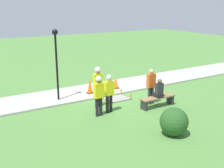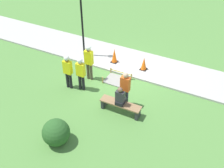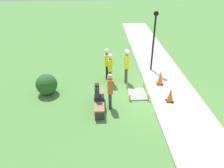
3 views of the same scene
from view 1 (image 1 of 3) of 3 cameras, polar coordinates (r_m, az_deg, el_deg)
name	(u,v)px [view 1 (image 1 of 3)]	position (r m, az deg, el deg)	size (l,w,h in m)	color
ground_plane	(112,96)	(14.81, -0.07, -2.49)	(60.00, 60.00, 0.00)	#51843D
sidewalk	(100,89)	(15.82, -2.39, -1.11)	(28.00, 2.47, 0.10)	#ADAAA3
wet_concrete_patch	(117,99)	(14.33, 0.93, -2.98)	(1.20, 0.94, 0.34)	gray
traffic_cone_near_patch	(116,82)	(15.76, 0.75, 0.35)	(0.34, 0.34, 0.70)	black
traffic_cone_far_patch	(90,86)	(14.92, -4.50, -0.40)	(0.34, 0.34, 0.81)	black
park_bench	(158,100)	(13.39, 9.26, -3.16)	(1.79, 0.44, 0.49)	#2D2D33
person_seated_on_bench	(159,90)	(13.20, 9.48, -1.20)	(0.36, 0.44, 0.89)	black
worker_supervisor	(109,90)	(12.36, -0.60, -1.27)	(0.40, 0.25, 1.73)	black
worker_assistant	(99,92)	(11.94, -2.72, -1.71)	(0.40, 0.26, 1.79)	black
worker_trainee	(98,83)	(13.01, -2.90, 0.26)	(0.40, 0.28, 1.92)	brown
bystander_in_orange_shirt	(151,84)	(13.54, 7.94, -0.07)	(0.40, 0.23, 1.73)	#383D47
lamppost_near	(56,54)	(13.71, -11.29, 6.06)	(0.28, 0.28, 3.46)	black
shrub_rounded_near	(174,122)	(10.63, 12.48, -7.47)	(1.06, 1.06, 1.06)	#285623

